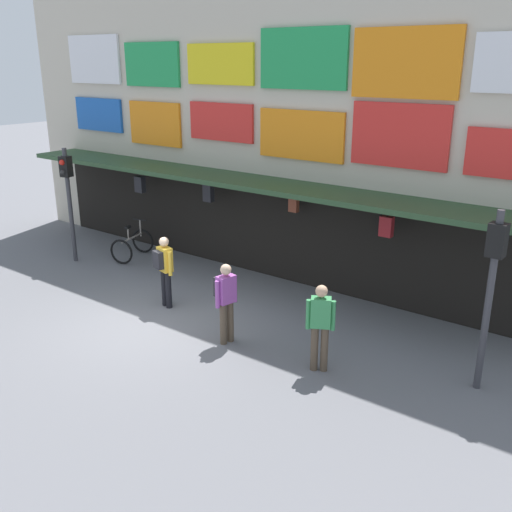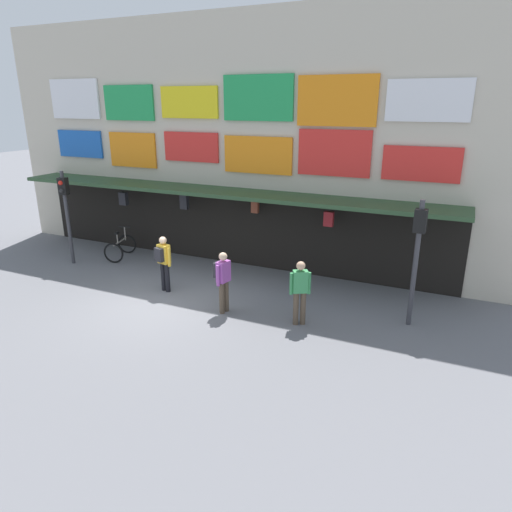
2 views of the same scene
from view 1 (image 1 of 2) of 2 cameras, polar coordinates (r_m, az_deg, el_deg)
ground_plane at (r=12.82m, az=-10.35°, el=-6.58°), size 80.00×80.00×0.00m
shopfront at (r=15.12m, az=1.73°, el=13.24°), size 18.00×2.60×8.00m
traffic_light_near at (r=16.70m, az=-18.11°, el=6.51°), size 0.33×0.35×3.20m
traffic_light_far at (r=10.18m, az=22.36°, el=-1.54°), size 0.29×0.33×3.20m
bicycle_parked at (r=16.93m, az=-12.12°, el=1.06°), size 1.00×1.31×1.05m
pedestrian_in_white at (r=11.45m, az=-3.03°, el=-4.08°), size 0.41×0.52×1.68m
pedestrian_in_yellow at (r=13.25m, az=-9.05°, el=-1.05°), size 0.52×0.42×1.68m
pedestrian_in_black at (r=10.49m, az=6.38°, el=-6.62°), size 0.47×0.37×1.68m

